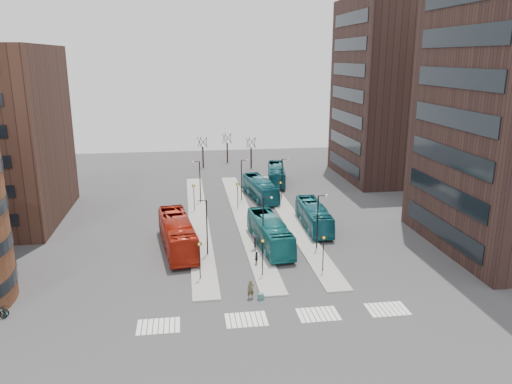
{
  "coord_description": "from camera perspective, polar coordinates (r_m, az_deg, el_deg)",
  "views": [
    {
      "loc": [
        -5.42,
        -31.97,
        20.58
      ],
      "look_at": [
        2.8,
        24.66,
        5.0
      ],
      "focal_mm": 35.0,
      "sensor_mm": 36.0,
      "label": 1
    }
  ],
  "objects": [
    {
      "name": "sign_poles",
      "position": [
        58.32,
        -0.94,
        -2.93
      ],
      "size": [
        12.45,
        22.12,
        3.65
      ],
      "color": "black",
      "rests_on": "ground"
    },
    {
      "name": "lamp_posts",
      "position": [
        62.85,
        -0.59,
        -0.47
      ],
      "size": [
        14.04,
        20.24,
        6.12
      ],
      "color": "black",
      "rests_on": "ground"
    },
    {
      "name": "suitcase",
      "position": [
        44.57,
        0.54,
        -11.86
      ],
      "size": [
        0.51,
        0.44,
        0.57
      ],
      "primitive_type": "cube",
      "rotation": [
        0.0,
        0.0,
        0.18
      ],
      "color": "navy",
      "rests_on": "ground"
    },
    {
      "name": "commuter_c",
      "position": [
        54.72,
        -0.18,
        -5.83
      ],
      "size": [
        0.77,
        1.24,
        1.84
      ],
      "primitive_type": "imported",
      "rotation": [
        0.0,
        0.0,
        4.63
      ],
      "color": "black",
      "rests_on": "ground"
    },
    {
      "name": "commuter_a",
      "position": [
        55.07,
        -7.72,
        -6.01
      ],
      "size": [
        0.89,
        0.79,
        1.52
      ],
      "primitive_type": "imported",
      "rotation": [
        0.0,
        0.0,
        2.8
      ],
      "color": "black",
      "rests_on": "ground"
    },
    {
      "name": "traveller",
      "position": [
        44.48,
        -0.61,
        -11.07
      ],
      "size": [
        0.67,
        0.47,
        1.74
      ],
      "primitive_type": "imported",
      "rotation": [
        0.0,
        0.0,
        0.08
      ],
      "color": "#48452B",
      "rests_on": "ground"
    },
    {
      "name": "teal_bus_a",
      "position": [
        55.71,
        1.58,
        -4.66
      ],
      "size": [
        3.68,
        11.88,
        3.26
      ],
      "primitive_type": "imported",
      "rotation": [
        0.0,
        0.0,
        0.08
      ],
      "color": "#146366",
      "rests_on": "ground"
    },
    {
      "name": "bare_trees",
      "position": [
        96.65,
        -3.33,
        4.56
      ],
      "size": [
        10.97,
        8.14,
        5.9
      ],
      "color": "black",
      "rests_on": "ground"
    },
    {
      "name": "island_right",
      "position": [
        66.64,
        3.77,
        -2.73
      ],
      "size": [
        2.5,
        45.0,
        0.15
      ],
      "primitive_type": "cube",
      "color": "gray",
      "rests_on": "ground"
    },
    {
      "name": "island_left",
      "position": [
        65.29,
        -6.61,
        -3.18
      ],
      "size": [
        2.5,
        45.0,
        0.15
      ],
      "primitive_type": "cube",
      "color": "gray",
      "rests_on": "ground"
    },
    {
      "name": "ground",
      "position": [
        38.4,
        1.2,
        -17.18
      ],
      "size": [
        160.0,
        160.0,
        0.0
      ],
      "primitive_type": "plane",
      "color": "#303033",
      "rests_on": "ground"
    },
    {
      "name": "teal_bus_d",
      "position": [
        83.36,
        2.34,
        2.02
      ],
      "size": [
        4.28,
        11.38,
        3.1
      ],
      "primitive_type": "imported",
      "rotation": [
        0.0,
        0.0,
        -0.15
      ],
      "color": "#12505C",
      "rests_on": "ground"
    },
    {
      "name": "commuter_b",
      "position": [
        51.04,
        0.06,
        -7.64
      ],
      "size": [
        0.59,
        0.94,
        1.49
      ],
      "primitive_type": "imported",
      "rotation": [
        0.0,
        0.0,
        1.29
      ],
      "color": "black",
      "rests_on": "ground"
    },
    {
      "name": "teal_bus_b",
      "position": [
        74.39,
        0.45,
        0.4
      ],
      "size": [
        4.17,
        11.29,
        3.07
      ],
      "primitive_type": "imported",
      "rotation": [
        0.0,
        0.0,
        0.15
      ],
      "color": "#145864",
      "rests_on": "ground"
    },
    {
      "name": "island_mid",
      "position": [
        65.69,
        -1.36,
        -2.96
      ],
      "size": [
        2.5,
        45.0,
        0.15
      ],
      "primitive_type": "cube",
      "color": "gray",
      "rests_on": "ground"
    },
    {
      "name": "tower_far",
      "position": [
        90.27,
        16.55,
        11.07
      ],
      "size": [
        20.12,
        20.0,
        30.0
      ],
      "color": "#2F1E1A",
      "rests_on": "ground"
    },
    {
      "name": "crosswalk_stripes",
      "position": [
        42.05,
        2.71,
        -14.08
      ],
      "size": [
        22.35,
        2.4,
        0.01
      ],
      "color": "silver",
      "rests_on": "ground"
    },
    {
      "name": "red_bus",
      "position": [
        55.62,
        -8.99,
        -4.72
      ],
      "size": [
        4.61,
        13.05,
        3.56
      ],
      "primitive_type": "imported",
      "rotation": [
        0.0,
        0.0,
        0.13
      ],
      "color": "#A21C0C",
      "rests_on": "ground"
    },
    {
      "name": "teal_bus_c",
      "position": [
        62.08,
        6.61,
        -2.75
      ],
      "size": [
        2.88,
        10.99,
        3.04
      ],
      "primitive_type": "imported",
      "rotation": [
        0.0,
        0.0,
        -0.03
      ],
      "color": "#145A67",
      "rests_on": "ground"
    }
  ]
}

